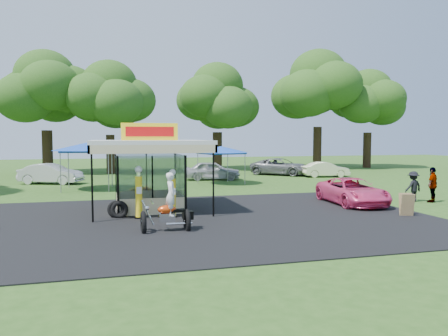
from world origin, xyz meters
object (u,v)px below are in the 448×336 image
(gas_pump_left, at_px, (139,194))
(motorcycle, at_px, (169,208))
(spectator_east_a, at_px, (413,187))
(bg_car_c, at_px, (212,171))
(gas_station_kiosk, at_px, (149,174))
(kiosk_car, at_px, (146,195))
(a_frame_sign, at_px, (407,205))
(spectator_east_b, at_px, (433,185))
(bg_car_d, at_px, (281,167))
(tent_west, at_px, (87,147))
(gas_pump_right, at_px, (173,195))
(tent_east, at_px, (221,150))
(bg_car_a, at_px, (51,174))
(bg_car_e, at_px, (325,169))
(pink_sedan, at_px, (352,191))

(gas_pump_left, height_order, motorcycle, gas_pump_left)
(spectator_east_a, height_order, bg_car_c, spectator_east_a)
(gas_station_kiosk, xyz_separation_m, kiosk_car, (-0.00, 2.21, -1.30))
(a_frame_sign, xyz_separation_m, spectator_east_b, (4.16, 3.27, 0.44))
(gas_station_kiosk, relative_size, gas_pump_left, 2.35)
(bg_car_d, distance_m, tent_west, 18.63)
(gas_pump_right, bearing_deg, gas_pump_left, 174.87)
(tent_west, distance_m, tent_east, 9.67)
(tent_west, bearing_deg, gas_pump_right, -71.38)
(motorcycle, distance_m, bg_car_a, 20.11)
(gas_station_kiosk, height_order, gas_pump_left, gas_station_kiosk)
(kiosk_car, distance_m, spectator_east_a, 14.53)
(a_frame_sign, bearing_deg, bg_car_d, 101.96)
(bg_car_e, bearing_deg, bg_car_c, 97.66)
(bg_car_e, distance_m, tent_west, 20.62)
(a_frame_sign, relative_size, spectator_east_b, 0.53)
(tent_west, bearing_deg, gas_pump_left, -77.70)
(gas_station_kiosk, height_order, tent_west, gas_station_kiosk)
(gas_pump_right, height_order, spectator_east_a, gas_pump_right)
(spectator_east_a, height_order, bg_car_e, spectator_east_a)
(gas_pump_left, height_order, a_frame_sign, gas_pump_left)
(gas_station_kiosk, relative_size, gas_pump_right, 2.52)
(spectator_east_b, bearing_deg, pink_sedan, -36.27)
(a_frame_sign, distance_m, bg_car_c, 19.06)
(gas_station_kiosk, relative_size, bg_car_c, 1.18)
(gas_station_kiosk, relative_size, tent_east, 1.32)
(gas_station_kiosk, bearing_deg, gas_pump_right, -70.83)
(pink_sedan, height_order, spectator_east_b, spectator_east_b)
(motorcycle, bearing_deg, gas_station_kiosk, 93.10)
(gas_pump_left, xyz_separation_m, a_frame_sign, (11.55, -2.45, -0.58))
(bg_car_a, relative_size, bg_car_e, 1.14)
(spectator_east_b, xyz_separation_m, bg_car_a, (-21.12, 15.42, -0.19))
(gas_pump_left, xyz_separation_m, bg_car_a, (-5.42, 16.24, -0.33))
(gas_pump_left, distance_m, bg_car_a, 17.12)
(motorcycle, xyz_separation_m, spectator_east_a, (13.93, 4.13, -0.06))
(gas_station_kiosk, relative_size, bg_car_e, 1.32)
(gas_pump_right, bearing_deg, tent_east, 66.79)
(bg_car_d, bearing_deg, a_frame_sign, -143.86)
(a_frame_sign, bearing_deg, bg_car_e, 91.92)
(bg_car_d, bearing_deg, spectator_east_a, -134.91)
(gas_pump_right, height_order, kiosk_car, gas_pump_right)
(bg_car_c, bearing_deg, motorcycle, 172.81)
(gas_pump_left, xyz_separation_m, gas_pump_right, (1.44, -0.13, -0.07))
(bg_car_a, distance_m, tent_east, 13.01)
(tent_east, bearing_deg, gas_pump_left, -118.56)
(gas_station_kiosk, bearing_deg, a_frame_sign, -22.86)
(spectator_east_b, relative_size, bg_car_d, 0.34)
(a_frame_sign, height_order, bg_car_d, bg_car_d)
(a_frame_sign, relative_size, bg_car_c, 0.22)
(spectator_east_a, xyz_separation_m, bg_car_a, (-20.26, 14.96, -0.07))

